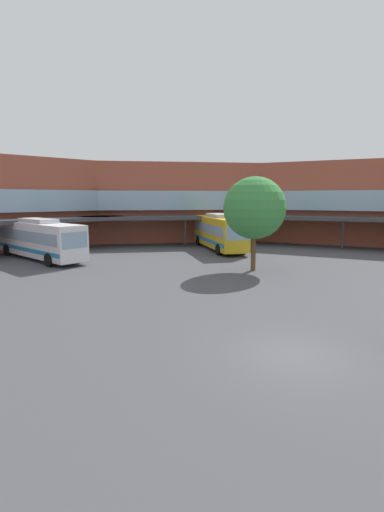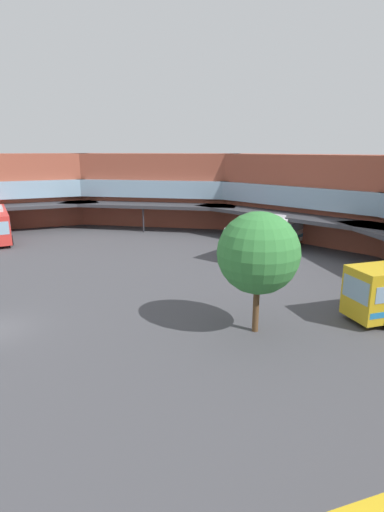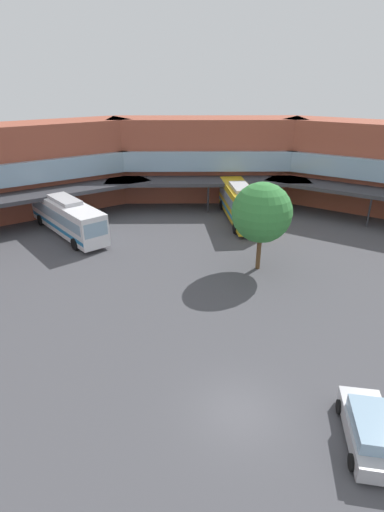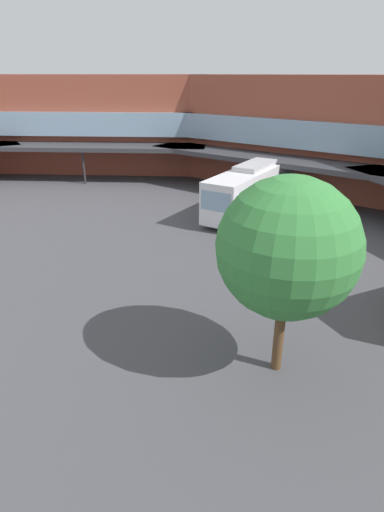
{
  "view_description": "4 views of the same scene",
  "coord_description": "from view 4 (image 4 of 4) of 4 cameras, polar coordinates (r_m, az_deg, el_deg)",
  "views": [
    {
      "loc": [
        -8.43,
        -9.55,
        5.48
      ],
      "look_at": [
        1.64,
        11.87,
        1.73
      ],
      "focal_mm": 25.78,
      "sensor_mm": 36.0,
      "label": 1
    },
    {
      "loc": [
        24.72,
        -0.33,
        10.36
      ],
      "look_at": [
        0.29,
        13.2,
        2.9
      ],
      "focal_mm": 28.21,
      "sensor_mm": 36.0,
      "label": 2
    },
    {
      "loc": [
        -6.15,
        -12.27,
        14.21
      ],
      "look_at": [
        1.69,
        12.63,
        2.23
      ],
      "focal_mm": 27.51,
      "sensor_mm": 36.0,
      "label": 3
    },
    {
      "loc": [
        15.56,
        3.77,
        9.85
      ],
      "look_at": [
        0.51,
        14.77,
        1.59
      ],
      "focal_mm": 29.03,
      "sensor_mm": 36.0,
      "label": 4
    }
  ],
  "objects": [
    {
      "name": "bus_0",
      "position": [
        32.64,
        8.53,
        9.46
      ],
      "size": [
        6.99,
        12.37,
        3.66
      ],
      "rotation": [
        0.0,
        0.0,
        5.1
      ],
      "color": "white",
      "rests_on": "ground"
    },
    {
      "name": "plaza_tree",
      "position": [
        13.56,
        13.06,
        1.05
      ],
      "size": [
        4.67,
        4.67,
        7.07
      ],
      "color": "brown",
      "rests_on": "ground"
    },
    {
      "name": "station_building",
      "position": [
        23.25,
        10.58,
        11.19
      ],
      "size": [
        80.02,
        49.06,
        9.74
      ],
      "color": "#9E4C38",
      "rests_on": "ground"
    }
  ]
}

